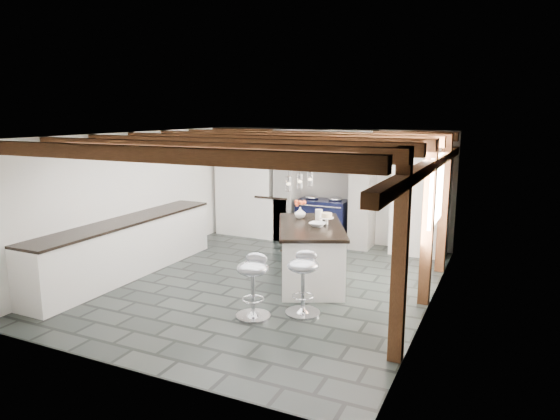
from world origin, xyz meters
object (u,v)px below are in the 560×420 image
at_px(range_cooker, 323,221).
at_px(kitchen_island, 310,253).
at_px(bar_stool_near, 303,275).
at_px(bar_stool_far, 253,278).

height_order(range_cooker, kitchen_island, kitchen_island).
xyz_separation_m(kitchen_island, bar_stool_near, (0.38, -1.23, 0.06)).
relative_size(kitchen_island, bar_stool_far, 2.46).
bearing_deg(kitchen_island, range_cooker, 80.63).
xyz_separation_m(range_cooker, bar_stool_near, (1.03, -3.55, 0.07)).
height_order(range_cooker, bar_stool_far, range_cooker).
bearing_deg(bar_stool_near, bar_stool_far, -166.91).
xyz_separation_m(range_cooker, bar_stool_far, (0.49, -3.92, 0.06)).
xyz_separation_m(range_cooker, kitchen_island, (0.65, -2.32, 0.00)).
distance_m(range_cooker, bar_stool_near, 3.70).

